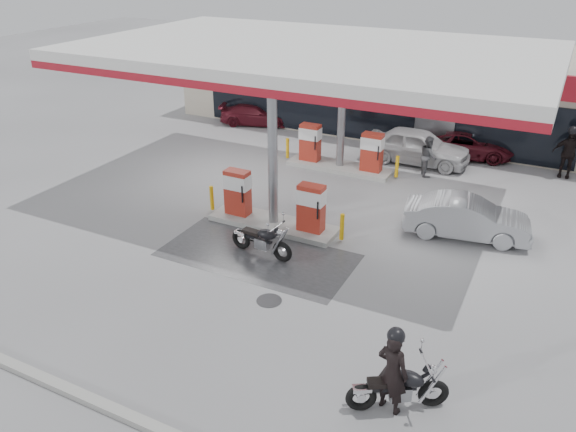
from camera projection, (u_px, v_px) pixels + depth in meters
name	position (u px, v px, depth m)	size (l,w,h in m)	color
ground	(244.00, 252.00, 17.67)	(90.00, 90.00, 0.00)	gray
wet_patch	(258.00, 255.00, 17.47)	(6.00, 3.00, 0.00)	#4C4C4F
drain_cover	(269.00, 301.00, 15.26)	(0.70, 0.70, 0.01)	#38383A
kerb	(76.00, 393.00, 12.03)	(28.00, 0.25, 0.15)	gray
store_building	(398.00, 84.00, 29.55)	(22.00, 8.22, 4.00)	beige
canopy	(313.00, 55.00, 19.35)	(16.00, 10.02, 5.51)	silver
pump_island_near	(273.00, 207.00, 18.96)	(5.14, 1.30, 1.78)	#9E9E99
pump_island_far	(340.00, 153.00, 23.77)	(5.14, 1.30, 1.78)	#9E9E99
main_motorcycle	(400.00, 389.00, 11.56)	(1.95, 1.29, 1.13)	black
biker_main	(392.00, 372.00, 11.34)	(0.70, 0.46, 1.93)	black
parked_motorcycle	(262.00, 241.00, 17.27)	(2.20, 0.84, 1.13)	black
sedan_white	(417.00, 146.00, 24.40)	(1.81, 4.51, 1.54)	silver
attendant	(428.00, 156.00, 23.10)	(0.81, 0.63, 1.67)	#4D4E52
hatchback_silver	(467.00, 218.00, 18.32)	(1.41, 4.04, 1.33)	#999BA1
parked_car_left	(255.00, 115.00, 29.65)	(1.50, 3.68, 1.07)	#53121C
parked_car_right	(466.00, 144.00, 25.21)	(1.91, 4.15, 1.15)	#4A1019
biker_walking	(568.00, 153.00, 22.84)	(1.19, 0.49, 2.03)	black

